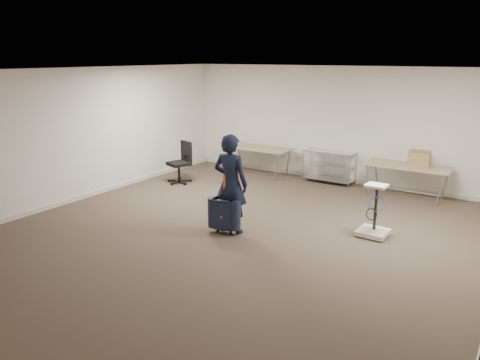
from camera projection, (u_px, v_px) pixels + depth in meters
The scene contains 10 objects.
ground at pixel (234, 236), 8.10m from camera, with size 9.00×9.00×0.00m, color #3F3426.
room_shell at pixel (273, 212), 9.21m from camera, with size 8.00×9.00×9.00m.
folding_table_left at pixel (257, 149), 12.13m from camera, with size 1.80×0.75×0.73m.
folding_table_right at pixel (408, 168), 10.13m from camera, with size 1.80×0.75×0.73m.
wire_shelf at pixel (329, 165), 11.39m from camera, with size 1.22×0.47×0.80m.
person at pixel (231, 184), 8.12m from camera, with size 0.64×0.42×1.76m, color black.
suitcase at pixel (224, 214), 8.15m from camera, with size 0.43×0.30×1.06m.
office_chair at pixel (181, 170), 11.45m from camera, with size 0.61×0.62×1.01m.
equipment_cart at pixel (374, 222), 8.08m from camera, with size 0.52×0.52×0.92m.
cardboard_box at pixel (419, 158), 10.05m from camera, with size 0.43×0.32×0.32m, color #9F714A.
Camera 1 is at (4.19, -6.31, 3.04)m, focal length 35.00 mm.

